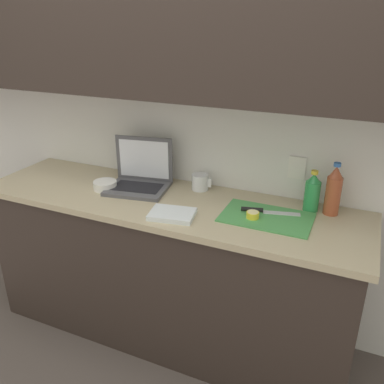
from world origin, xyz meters
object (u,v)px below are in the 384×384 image
at_px(knife, 260,210).
at_px(bottle_green_soda, 312,193).
at_px(bowl_white, 105,185).
at_px(laptop, 140,176).
at_px(lemon_half_cut, 253,215).
at_px(bottle_oil_tall, 333,191).
at_px(measuring_cup, 200,182).
at_px(cutting_board, 267,217).

bearing_deg(knife, bottle_green_soda, 18.50).
bearing_deg(bowl_white, laptop, 33.17).
relative_size(laptop, lemon_half_cut, 6.07).
xyz_separation_m(lemon_half_cut, bottle_oil_tall, (0.34, 0.22, 0.10)).
xyz_separation_m(laptop, bottle_green_soda, (0.95, 0.09, 0.03)).
bearing_deg(bottle_oil_tall, knife, -156.05).
height_order(knife, measuring_cup, measuring_cup).
height_order(lemon_half_cut, measuring_cup, measuring_cup).
height_order(bottle_green_soda, measuring_cup, bottle_green_soda).
xyz_separation_m(knife, bowl_white, (-0.89, -0.05, 0.01)).
distance_m(laptop, bowl_white, 0.21).
distance_m(knife, lemon_half_cut, 0.08).
relative_size(cutting_board, bottle_oil_tall, 1.63).
relative_size(lemon_half_cut, bottle_oil_tall, 0.23).
relative_size(cutting_board, knife, 1.51).
distance_m(laptop, measuring_cup, 0.35).
relative_size(bottle_oil_tall, bowl_white, 2.03).
bearing_deg(bottle_green_soda, laptop, -174.78).
xyz_separation_m(knife, bottle_green_soda, (0.22, 0.14, 0.08)).
xyz_separation_m(cutting_board, knife, (-0.04, 0.04, 0.01)).
xyz_separation_m(bottle_oil_tall, measuring_cup, (-0.72, 0.02, -0.08)).
bearing_deg(measuring_cup, bowl_white, -156.60).
bearing_deg(knife, cutting_board, -54.11).
height_order(cutting_board, lemon_half_cut, lemon_half_cut).
relative_size(laptop, cutting_board, 0.86).
bearing_deg(laptop, lemon_half_cut, -20.58).
xyz_separation_m(knife, bottle_oil_tall, (0.32, 0.14, 0.11)).
xyz_separation_m(bottle_green_soda, measuring_cup, (-0.62, 0.02, -0.05)).
bearing_deg(bottle_oil_tall, lemon_half_cut, -146.94).
xyz_separation_m(laptop, lemon_half_cut, (0.71, -0.13, -0.04)).
relative_size(cutting_board, bowl_white, 3.30).
distance_m(bottle_oil_tall, bowl_white, 1.24).
distance_m(bottle_green_soda, bowl_white, 1.14).
height_order(bottle_oil_tall, bowl_white, bottle_oil_tall).
height_order(measuring_cup, bowl_white, measuring_cup).
xyz_separation_m(cutting_board, bottle_oil_tall, (0.28, 0.18, 0.12)).
relative_size(laptop, bottle_green_soda, 1.76).
bearing_deg(bowl_white, bottle_oil_tall, 9.21).
distance_m(measuring_cup, bowl_white, 0.55).
bearing_deg(lemon_half_cut, knife, 78.19).
bearing_deg(laptop, bottle_oil_tall, -5.11).
relative_size(knife, bottle_oil_tall, 1.08).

